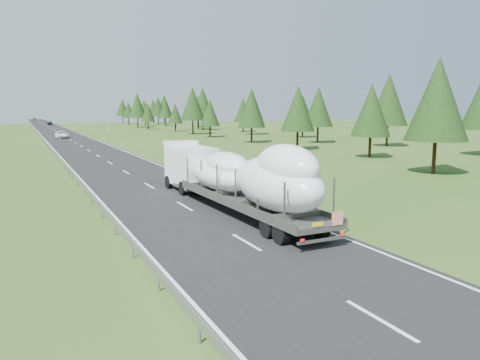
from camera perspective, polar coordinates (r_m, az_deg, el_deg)
name	(u,v)px	position (r m, az deg, el deg)	size (l,w,h in m)	color
ground	(246,243)	(22.04, 0.77, -7.63)	(400.00, 400.00, 0.00)	#2C4617
road_surface	(62,135)	(119.52, -20.84, 5.13)	(10.00, 400.00, 0.02)	black
guardrail	(38,133)	(119.14, -23.40, 5.26)	(0.10, 400.00, 0.76)	slate
marker_posts	(69,125)	(174.81, -20.17, 6.28)	(0.13, 350.08, 1.00)	silver
highway_sign	(107,130)	(100.46, -15.86, 5.83)	(0.08, 0.90, 2.60)	slate
tree_line_right	(238,106)	(113.94, -0.21, 9.05)	(28.30, 240.66, 12.61)	black
boat_truck	(236,175)	(27.94, -0.46, 0.64)	(3.23, 19.77, 4.51)	silver
distant_van	(62,135)	(107.17, -20.89, 5.19)	(2.50, 5.43, 1.51)	white
distant_car_dark	(50,123)	(198.98, -22.20, 6.46)	(1.77, 4.40, 1.50)	black
distant_car_blue	(34,119)	(286.38, -23.78, 6.84)	(1.57, 4.50, 1.48)	#15263D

